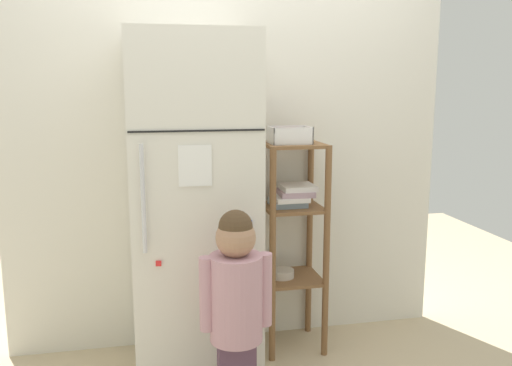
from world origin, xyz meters
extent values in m
plane|color=tan|center=(0.00, 0.00, 0.00)|extent=(6.00, 6.00, 0.00)
cube|color=silver|center=(0.00, 0.36, 1.13)|extent=(2.55, 0.03, 2.27)
cube|color=silver|center=(-0.25, 0.02, 0.88)|extent=(0.62, 0.63, 1.77)
cube|color=black|center=(-0.25, -0.30, 1.31)|extent=(0.61, 0.01, 0.01)
cylinder|color=silver|center=(-0.50, -0.32, 1.02)|extent=(0.02, 0.02, 0.49)
cube|color=white|center=(-0.27, -0.30, 1.15)|extent=(0.15, 0.01, 0.19)
cube|color=blue|center=(-0.03, -0.30, 0.87)|extent=(0.04, 0.02, 0.04)
cube|color=#5421C1|center=(-0.09, -0.30, 0.83)|extent=(0.04, 0.02, 0.04)
cube|color=#6B36DB|center=(-0.15, -0.30, 0.81)|extent=(0.03, 0.01, 0.02)
cube|color=red|center=(-0.44, -0.30, 0.71)|extent=(0.03, 0.01, 0.02)
cylinder|color=#BF8C99|center=(-0.12, -0.51, 0.60)|extent=(0.23, 0.23, 0.39)
sphere|color=#BF8C99|center=(-0.12, -0.44, 0.78)|extent=(0.10, 0.10, 0.10)
sphere|color=#A87A5B|center=(-0.12, -0.51, 0.87)|extent=(0.17, 0.17, 0.17)
sphere|color=#4C3823|center=(-0.12, -0.51, 0.92)|extent=(0.15, 0.15, 0.15)
cylinder|color=#BF8C99|center=(-0.25, -0.51, 0.63)|extent=(0.06, 0.06, 0.33)
cylinder|color=#BF8C99|center=(0.01, -0.51, 0.63)|extent=(0.06, 0.06, 0.33)
cylinder|color=brown|center=(0.17, 0.01, 0.60)|extent=(0.04, 0.04, 1.20)
cylinder|color=brown|center=(0.47, 0.01, 0.60)|extent=(0.04, 0.04, 1.20)
cylinder|color=brown|center=(0.17, 0.32, 0.60)|extent=(0.04, 0.04, 1.20)
cylinder|color=brown|center=(0.47, 0.32, 0.60)|extent=(0.04, 0.04, 1.20)
cube|color=brown|center=(0.32, 0.16, 1.19)|extent=(0.32, 0.33, 0.02)
cube|color=brown|center=(0.32, 0.16, 0.83)|extent=(0.32, 0.33, 0.02)
cube|color=brown|center=(0.32, 0.16, 0.41)|extent=(0.32, 0.33, 0.02)
cube|color=#99B2C6|center=(0.30, 0.17, 0.86)|extent=(0.19, 0.19, 0.04)
cube|color=white|center=(0.30, 0.15, 0.89)|extent=(0.19, 0.19, 0.03)
cube|color=#B293A3|center=(0.34, 0.15, 0.92)|extent=(0.20, 0.20, 0.03)
cube|color=white|center=(0.35, 0.16, 0.95)|extent=(0.19, 0.19, 0.03)
cylinder|color=beige|center=(0.26, 0.16, 0.45)|extent=(0.14, 0.14, 0.04)
cube|color=white|center=(0.29, 0.14, 1.20)|extent=(0.22, 0.17, 0.01)
cube|color=white|center=(0.29, 0.06, 1.24)|extent=(0.22, 0.01, 0.09)
cube|color=white|center=(0.29, 0.22, 1.24)|extent=(0.22, 0.01, 0.09)
cube|color=white|center=(0.19, 0.14, 1.24)|extent=(0.01, 0.17, 0.09)
cube|color=white|center=(0.40, 0.14, 1.24)|extent=(0.01, 0.17, 0.09)
sphere|color=#9B331D|center=(0.32, 0.15, 1.24)|extent=(0.07, 0.07, 0.07)
sphere|color=maroon|center=(0.26, 0.13, 1.24)|extent=(0.07, 0.07, 0.07)
camera|label=1|loc=(-0.50, -2.71, 1.51)|focal=37.99mm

